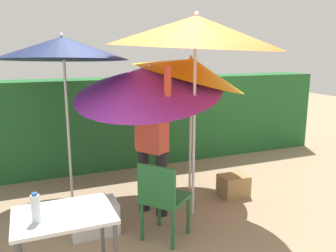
% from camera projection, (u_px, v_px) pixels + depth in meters
% --- Properties ---
extents(ground_plane, '(24.00, 24.00, 0.00)m').
position_uv_depth(ground_plane, '(177.00, 214.00, 4.42)').
color(ground_plane, '#9E8466').
extents(hedge_row, '(8.00, 0.70, 1.59)m').
position_uv_depth(hedge_row, '(126.00, 121.00, 6.34)').
color(hedge_row, '#23602D').
rests_on(hedge_row, ground_plane).
extents(umbrella_rainbow, '(2.06, 2.06, 2.52)m').
position_uv_depth(umbrella_rainbow, '(196.00, 32.00, 3.98)').
color(umbrella_rainbow, silver).
rests_on(umbrella_rainbow, ground_plane).
extents(umbrella_orange, '(1.69, 1.65, 2.22)m').
position_uv_depth(umbrella_orange, '(191.00, 69.00, 4.88)').
color(umbrella_orange, silver).
rests_on(umbrella_orange, ground_plane).
extents(umbrella_yellow, '(1.72, 1.72, 2.29)m').
position_uv_depth(umbrella_yellow, '(63.00, 48.00, 4.49)').
color(umbrella_yellow, silver).
rests_on(umbrella_yellow, ground_plane).
extents(umbrella_navy, '(2.05, 1.98, 2.21)m').
position_uv_depth(umbrella_navy, '(147.00, 80.00, 4.48)').
color(umbrella_navy, silver).
rests_on(umbrella_navy, ground_plane).
extents(person_vendor, '(0.38, 0.51, 1.88)m').
position_uv_depth(person_vendor, '(152.00, 142.00, 4.30)').
color(person_vendor, black).
rests_on(person_vendor, ground_plane).
extents(chair_plastic, '(0.62, 0.62, 0.89)m').
position_uv_depth(chair_plastic, '(162.00, 196.00, 3.72)').
color(chair_plastic, '#236633').
rests_on(chair_plastic, ground_plane).
extents(cooler_box, '(0.53, 0.35, 0.37)m').
position_uv_depth(cooler_box, '(94.00, 218.00, 3.94)').
color(cooler_box, silver).
rests_on(cooler_box, ground_plane).
extents(crate_cardboard, '(0.40, 0.31, 0.30)m').
position_uv_depth(crate_cardboard, '(233.00, 186.00, 4.98)').
color(crate_cardboard, '#9E7A4C').
rests_on(crate_cardboard, ground_plane).
extents(folding_table, '(0.80, 0.60, 0.74)m').
position_uv_depth(folding_table, '(64.00, 224.00, 2.84)').
color(folding_table, '#4C4C51').
rests_on(folding_table, ground_plane).
extents(bottle_water, '(0.07, 0.07, 0.24)m').
position_uv_depth(bottle_water, '(36.00, 208.00, 2.65)').
color(bottle_water, silver).
rests_on(bottle_water, folding_table).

